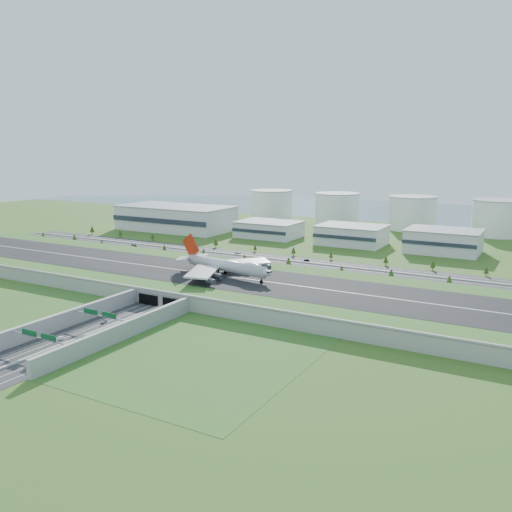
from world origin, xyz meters
The scene contains 24 objects.
ground centered at (0.00, 0.00, 0.00)m, with size 1200.00×1200.00×0.00m, color #344D18.
airfield_deck centered at (0.00, -0.09, 4.12)m, with size 520.00×100.00×9.20m.
underpass_road centered at (0.00, -99.42, 3.43)m, with size 38.80×120.40×8.00m.
sign_gantry_near centered at (0.00, -95.04, 6.95)m, with size 38.70×0.70×9.80m.
sign_gantry_far centered at (0.00, -130.04, 6.95)m, with size 38.70×0.70×9.80m.
north_expressway centered at (0.00, 95.00, 0.06)m, with size 560.00×36.00×0.12m, color #28282B.
tree_row centered at (3.74, 95.63, 4.43)m, with size 509.84×48.44×8.20m.
hangar_west centered at (-170.00, 185.00, 12.50)m, with size 120.00×60.00×25.00m, color silver.
hangar_mid_a centered at (-60.00, 190.00, 7.50)m, with size 58.00×42.00×15.00m, color silver.
hangar_mid_b centered at (25.00, 190.00, 8.50)m, with size 58.00×42.00×17.00m, color silver.
hangar_mid_c centered at (105.00, 190.00, 9.50)m, with size 58.00×42.00×19.00m, color silver.
fuel_tank_a centered at (-120.00, 310.00, 17.50)m, with size 50.00×50.00×35.00m, color white.
fuel_tank_b centered at (-35.00, 310.00, 17.50)m, with size 50.00×50.00×35.00m, color white.
fuel_tank_c centered at (50.00, 310.00, 17.50)m, with size 50.00×50.00×35.00m, color white.
fuel_tank_d centered at (135.00, 310.00, 17.50)m, with size 50.00×50.00×35.00m, color white.
bay_water centered at (0.00, 480.00, 0.03)m, with size 1200.00×260.00×0.06m, color #3D6475.
boeing_747 centered at (9.78, 1.46, 14.68)m, with size 75.87×71.07×23.67m.
car_0 centered at (-6.82, -86.10, 0.90)m, with size 1.83×4.55×1.55m, color #B5B5BA.
car_1 centered at (-6.47, -114.67, 0.88)m, with size 1.62×4.64×1.53m, color white.
car_2 centered at (11.84, -73.12, 0.82)m, with size 2.32×5.04×1.40m, color #0E0D42.
car_3 centered at (11.80, -139.63, 0.81)m, with size 1.93×4.75×1.38m, color maroon.
car_4 centered at (-143.41, 88.40, 0.82)m, with size 1.65×4.10×1.40m, color slate.
car_5 centered at (19.92, 101.41, 0.88)m, with size 1.60×4.59×1.51m, color black.
car_7 centered at (-42.10, 100.90, 0.94)m, with size 2.29×5.64×1.64m, color silver.
Camera 1 is at (186.20, -274.60, 85.86)m, focal length 38.00 mm.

